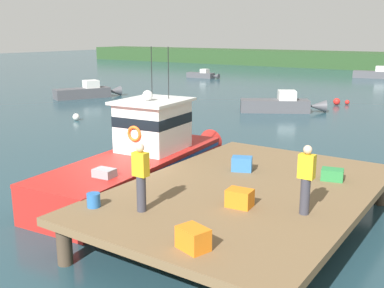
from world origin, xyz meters
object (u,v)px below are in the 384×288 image
deckhand_further_back (306,178)px  deckhand_by_the_boat (141,176)px  crate_single_by_cleat (242,164)px  crate_stack_mid_dock (332,175)px  mooring_buoy_channel_marker (347,102)px  moored_boat_outer_mooring (281,105)px  moored_boat_off_the_point (203,75)px  bait_bucket (94,200)px  crate_stack_near_edge (240,198)px  mooring_buoy_outer (337,102)px  main_fishing_boat (144,159)px  moored_boat_mid_harbor (87,92)px  mooring_buoy_spare_mooring (76,117)px  crate_single_far (193,238)px  moored_boat_far_right (377,74)px

deckhand_further_back → deckhand_by_the_boat: bearing=-148.6°
crate_single_by_cleat → crate_stack_mid_dock: 2.63m
deckhand_by_the_boat → mooring_buoy_channel_marker: bearing=96.2°
moored_boat_outer_mooring → moored_boat_off_the_point: 24.74m
bait_bucket → moored_boat_off_the_point: bearing=119.5°
mooring_buoy_channel_marker → crate_stack_near_edge: bearing=-79.6°
deckhand_further_back → mooring_buoy_outer: 25.71m
crate_stack_near_edge → crate_stack_mid_dock: (1.19, 3.29, -0.05)m
crate_stack_near_edge → moored_boat_off_the_point: bearing=124.0°
main_fishing_boat → moored_boat_off_the_point: bearing=119.9°
moored_boat_mid_harbor → mooring_buoy_spare_mooring: bearing=-47.1°
crate_stack_near_edge → mooring_buoy_outer: crate_stack_near_edge is taller
crate_single_far → moored_boat_outer_mooring: size_ratio=0.11×
main_fishing_boat → mooring_buoy_outer: (-0.22, 22.63, -0.75)m
crate_stack_near_edge → crate_stack_mid_dock: 3.50m
crate_stack_mid_dock → mooring_buoy_spare_mooring: 19.15m
main_fishing_boat → crate_stack_near_edge: 5.73m
deckhand_by_the_boat → mooring_buoy_outer: deckhand_by_the_boat is taller
crate_single_far → moored_boat_far_right: size_ratio=0.10×
crate_stack_mid_dock → moored_boat_far_right: crate_stack_mid_dock is taller
deckhand_further_back → mooring_buoy_spare_mooring: size_ratio=3.81×
main_fishing_boat → crate_single_far: size_ratio=16.55×
deckhand_by_the_boat → moored_boat_mid_harbor: (-21.97, 18.96, -1.57)m
crate_stack_mid_dock → mooring_buoy_channel_marker: size_ratio=1.78×
crate_stack_mid_dock → deckhand_by_the_boat: size_ratio=0.37×
moored_boat_outer_mooring → moored_boat_far_right: bearing=90.5°
mooring_buoy_outer → mooring_buoy_channel_marker: bearing=49.3°
crate_single_far → moored_boat_outer_mooring: crate_single_far is taller
crate_stack_mid_dock → bait_bucket: (-4.08, -5.26, 0.01)m
main_fishing_boat → crate_single_by_cleat: main_fishing_boat is taller
crate_single_far → moored_boat_off_the_point: (-25.47, 39.79, -1.05)m
crate_single_by_cleat → moored_boat_outer_mooring: 18.34m
deckhand_further_back → moored_boat_far_right: (-9.26, 48.19, -1.56)m
deckhand_by_the_boat → moored_boat_outer_mooring: bearing=105.1°
crate_single_far → mooring_buoy_channel_marker: bearing=100.2°
mooring_buoy_outer → mooring_buoy_channel_marker: 0.91m
crate_single_far → mooring_buoy_channel_marker: 28.81m
mooring_buoy_outer → mooring_buoy_spare_mooring: mooring_buoy_outer is taller
deckhand_by_the_boat → bait_bucket: bearing=-158.5°
moored_boat_outer_mooring → moored_boat_mid_harbor: bearing=-171.3°
moored_boat_mid_harbor → moored_boat_far_right: bearing=63.0°
mooring_buoy_channel_marker → mooring_buoy_spare_mooring: mooring_buoy_spare_mooring is taller
deckhand_by_the_boat → crate_single_by_cleat: bearing=84.6°
crate_stack_near_edge → crate_single_far: 2.50m
deckhand_by_the_boat → moored_boat_far_right: size_ratio=0.28×
moored_boat_off_the_point → crate_single_by_cleat: bearing=-55.5°
moored_boat_far_right → mooring_buoy_outer: 23.58m
moored_boat_mid_harbor → mooring_buoy_spare_mooring: (7.00, -7.52, -0.28)m
crate_single_by_cleat → moored_boat_mid_harbor: 26.82m
main_fishing_boat → crate_stack_mid_dock: 6.37m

